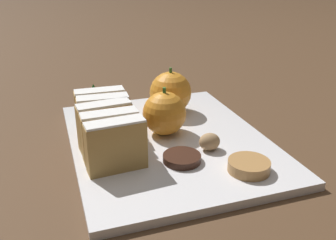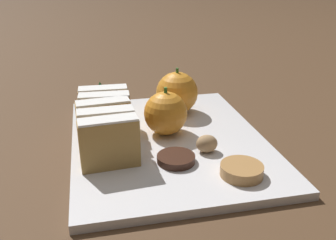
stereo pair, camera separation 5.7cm
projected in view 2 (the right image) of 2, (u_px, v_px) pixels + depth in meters
The scene contains 13 objects.
ground_plane at pixel (168, 145), 0.59m from camera, with size 6.00×6.00×0.00m, color #513823.
serving_platter at pixel (168, 141), 0.58m from camera, with size 0.29×0.37×0.01m.
stollen_slice_front at pixel (109, 143), 0.49m from camera, with size 0.08×0.03×0.07m.
stollen_slice_second at pixel (107, 133), 0.52m from camera, with size 0.08×0.03×0.07m.
stollen_slice_third at pixel (104, 124), 0.55m from camera, with size 0.08×0.03×0.07m.
stollen_slice_fourth at pixel (105, 115), 0.58m from camera, with size 0.08×0.03×0.07m.
stollen_slice_fifth at pixel (104, 108), 0.60m from camera, with size 0.08×0.03×0.07m.
orange_near at pixel (164, 113), 0.58m from camera, with size 0.07×0.07×0.08m.
orange_far at pixel (177, 93), 0.66m from camera, with size 0.07×0.07×0.08m.
walnut at pixel (207, 144), 0.53m from camera, with size 0.03×0.03×0.03m.
chocolate_cookie at pixel (176, 159), 0.51m from camera, with size 0.05×0.05×0.01m.
gingerbread_cookie at pixel (242, 170), 0.48m from camera, with size 0.06×0.06×0.01m.
evergreen_sprig at pixel (101, 99), 0.65m from camera, with size 0.05×0.05×0.06m.
Camera 2 is at (-0.11, -0.51, 0.27)m, focal length 40.00 mm.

